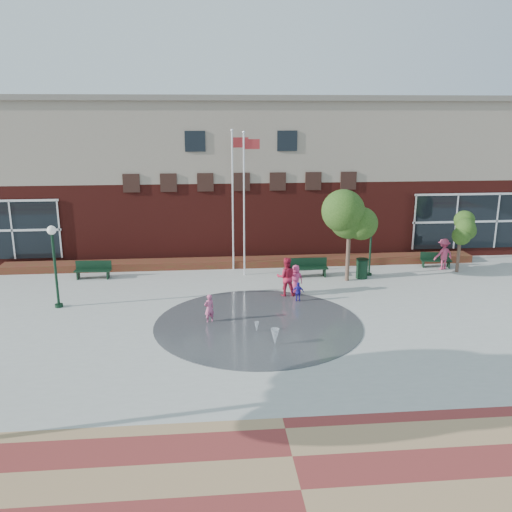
{
  "coord_description": "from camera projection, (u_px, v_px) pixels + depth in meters",
  "views": [
    {
      "loc": [
        -1.99,
        -17.36,
        8.31
      ],
      "look_at": [
        0.0,
        4.0,
        2.6
      ],
      "focal_mm": 38.0,
      "sensor_mm": 36.0,
      "label": 1
    }
  ],
  "objects": [
    {
      "name": "ground",
      "position": [
        267.0,
        357.0,
        19.02
      ],
      "size": [
        120.0,
        120.0,
        0.0
      ],
      "primitive_type": "plane",
      "color": "#666056",
      "rests_on": "ground"
    },
    {
      "name": "plaza_concrete",
      "position": [
        256.0,
        315.0,
        22.86
      ],
      "size": [
        46.0,
        18.0,
        0.01
      ],
      "primitive_type": "cube",
      "color": "#A8A8A0",
      "rests_on": "ground"
    },
    {
      "name": "paver_band",
      "position": [
        301.0,
        490.0,
        12.28
      ],
      "size": [
        46.0,
        6.0,
        0.01
      ],
      "primitive_type": "cube",
      "color": "maroon",
      "rests_on": "ground"
    },
    {
      "name": "splash_pad",
      "position": [
        258.0,
        324.0,
        21.9
      ],
      "size": [
        8.4,
        8.4,
        0.01
      ],
      "primitive_type": "cylinder",
      "color": "#383A3D",
      "rests_on": "ground"
    },
    {
      "name": "library_building",
      "position": [
        236.0,
        171.0,
        34.64
      ],
      "size": [
        44.4,
        10.4,
        9.2
      ],
      "color": "#581914",
      "rests_on": "ground"
    },
    {
      "name": "flower_bed",
      "position": [
        243.0,
        266.0,
        30.18
      ],
      "size": [
        26.0,
        1.2,
        0.4
      ],
      "primitive_type": "cube",
      "color": "maroon",
      "rests_on": "ground"
    },
    {
      "name": "flagpole_left",
      "position": [
        245.0,
        197.0,
        27.47
      ],
      "size": [
        0.87,
        0.14,
        7.42
      ],
      "rotation": [
        0.0,
        0.0,
        0.06
      ],
      "color": "white",
      "rests_on": "ground"
    },
    {
      "name": "flagpole_right",
      "position": [
        234.0,
        193.0,
        28.48
      ],
      "size": [
        0.92,
        0.15,
        7.49
      ],
      "rotation": [
        0.0,
        0.0,
        0.06
      ],
      "color": "white",
      "rests_on": "ground"
    },
    {
      "name": "lamp_left",
      "position": [
        54.0,
        257.0,
        23.23
      ],
      "size": [
        0.39,
        0.39,
        3.67
      ],
      "color": "black",
      "rests_on": "ground"
    },
    {
      "name": "lamp_right",
      "position": [
        371.0,
        239.0,
        27.92
      ],
      "size": [
        0.34,
        0.34,
        3.22
      ],
      "color": "black",
      "rests_on": "ground"
    },
    {
      "name": "bench_left",
      "position": [
        93.0,
        273.0,
        27.81
      ],
      "size": [
        1.86,
        0.62,
        0.92
      ],
      "rotation": [
        0.0,
        0.0,
        -0.06
      ],
      "color": "black",
      "rests_on": "ground"
    },
    {
      "name": "bench_mid",
      "position": [
        309.0,
        271.0,
        28.13
      ],
      "size": [
        1.94,
        0.54,
        0.97
      ],
      "rotation": [
        0.0,
        0.0,
        0.0
      ],
      "color": "black",
      "rests_on": "ground"
    },
    {
      "name": "bench_right",
      "position": [
        436.0,
        263.0,
        29.84
      ],
      "size": [
        1.7,
        0.72,
        0.83
      ],
      "rotation": [
        0.0,
        0.0,
        -0.17
      ],
      "color": "black",
      "rests_on": "ground"
    },
    {
      "name": "trash_can",
      "position": [
        362.0,
        268.0,
        27.83
      ],
      "size": [
        0.64,
        0.64,
        1.04
      ],
      "color": "black",
      "rests_on": "ground"
    },
    {
      "name": "tree_mid",
      "position": [
        350.0,
        212.0,
        26.64
      ],
      "size": [
        2.88,
        2.88,
        4.85
      ],
      "color": "#4B352B",
      "rests_on": "ground"
    },
    {
      "name": "tree_small_right",
      "position": [
        461.0,
        228.0,
        28.42
      ],
      "size": [
        1.92,
        1.92,
        3.29
      ],
      "color": "#4B352B",
      "rests_on": "ground"
    },
    {
      "name": "water_jet_a",
      "position": [
        275.0,
        346.0,
        19.89
      ],
      "size": [
        0.32,
        0.32,
        0.63
      ],
      "primitive_type": "cone",
      "rotation": [
        3.14,
        0.0,
        0.0
      ],
      "color": "white",
      "rests_on": "ground"
    },
    {
      "name": "water_jet_b",
      "position": [
        257.0,
        332.0,
        21.1
      ],
      "size": [
        0.18,
        0.18,
        0.4
      ],
      "primitive_type": "cone",
      "rotation": [
        3.14,
        0.0,
        0.0
      ],
      "color": "white",
      "rests_on": "ground"
    },
    {
      "name": "child_splash",
      "position": [
        209.0,
        308.0,
        21.96
      ],
      "size": [
        0.52,
        0.46,
        1.21
      ],
      "primitive_type": "imported",
      "rotation": [
        0.0,
        0.0,
        3.63
      ],
      "color": "#CC5785",
      "rests_on": "ground"
    },
    {
      "name": "adult_red",
      "position": [
        286.0,
        277.0,
        25.06
      ],
      "size": [
        0.92,
        0.73,
        1.84
      ],
      "primitive_type": "imported",
      "rotation": [
        0.0,
        0.0,
        3.1
      ],
      "color": "#BB1E3B",
      "rests_on": "ground"
    },
    {
      "name": "adult_pink",
      "position": [
        296.0,
        279.0,
        25.43
      ],
      "size": [
        0.72,
        0.49,
        1.4
      ],
      "primitive_type": "imported",
      "rotation": [
        0.0,
        0.0,
        3.22
      ],
      "color": "#D33A72",
      "rests_on": "ground"
    },
    {
      "name": "child_blue",
      "position": [
        298.0,
        292.0,
        24.39
      ],
      "size": [
        0.58,
        0.37,
        0.92
      ],
      "primitive_type": "imported",
      "rotation": [
        0.0,
        0.0,
        2.85
      ],
      "color": "#2A1EA0",
      "rests_on": "ground"
    },
    {
      "name": "person_bench",
      "position": [
        443.0,
        254.0,
        29.36
      ],
      "size": [
        1.22,
        0.88,
        1.7
      ],
      "primitive_type": "imported",
      "rotation": [
        0.0,
        0.0,
        3.38
      ],
      "color": "#C53E65",
      "rests_on": "ground"
    }
  ]
}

